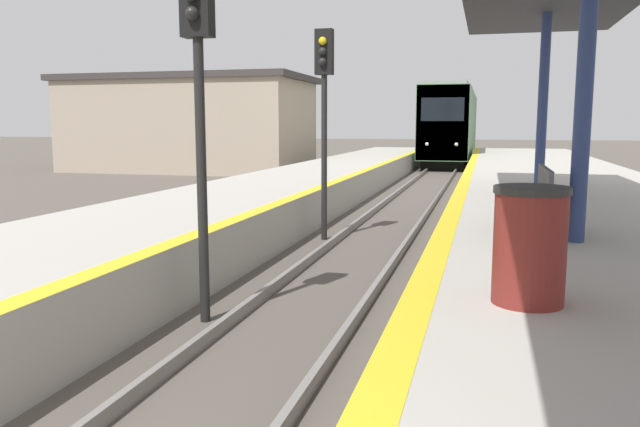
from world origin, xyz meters
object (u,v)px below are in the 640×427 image
train (452,125)px  trash_bin (530,245)px  signal_near (198,71)px  signal_mid (324,94)px  bench (535,199)px

train → trash_bin: 35.65m
signal_near → signal_mid: size_ratio=1.00×
signal_near → bench: size_ratio=2.51×
signal_near → signal_mid: bearing=89.7°
signal_near → bench: signal_near is taller
train → signal_mid: 28.52m
trash_bin → train: bearing=94.1°
train → signal_mid: (-1.06, -28.49, 0.67)m
signal_near → signal_mid: 5.69m
train → trash_bin: size_ratio=18.73×
signal_mid → train: bearing=87.9°
train → signal_mid: size_ratio=4.34×
train → trash_bin: train is taller
train → bench: bearing=-84.9°
bench → signal_near: bearing=-150.7°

